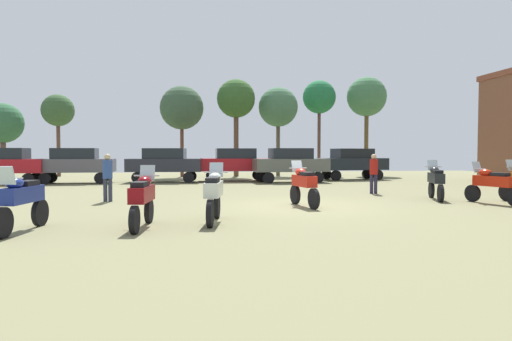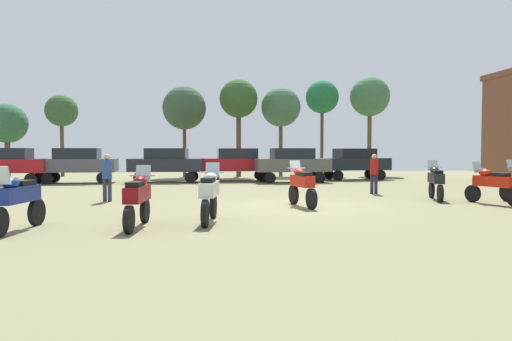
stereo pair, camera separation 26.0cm
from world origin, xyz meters
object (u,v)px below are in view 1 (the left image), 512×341
motorcycle_1 (142,198)px  tree_3 (367,97)px  car_1 (165,162)px  motorcycle_9 (22,199)px  person_2 (374,171)px  motorcycle_5 (214,193)px  car_5 (75,163)px  car_4 (352,162)px  car_3 (290,162)px  tree_7 (278,108)px  motorcycle_8 (304,184)px  tree_4 (236,100)px  car_6 (236,162)px  motorcycle_7 (493,183)px  car_2 (4,163)px  tree_1 (58,111)px  person_1 (108,174)px  tree_5 (3,124)px  tree_2 (182,108)px  tree_6 (319,98)px  motorcycle_2 (436,180)px

motorcycle_1 → tree_3: bearing=63.8°
motorcycle_1 → car_1: size_ratio=0.48×
motorcycle_9 → person_2: 13.79m
person_2 → motorcycle_5: bearing=69.5°
person_2 → car_5: bearing=-5.7°
car_1 → car_4: (11.79, 0.96, 0.00)m
car_3 → tree_7: 8.78m
motorcycle_8 → tree_4: 19.30m
car_4 → car_6: same height
tree_3 → person_2: bearing=-110.2°
motorcycle_7 → car_2: size_ratio=0.50×
car_1 → tree_1: 11.47m
person_1 → tree_5: size_ratio=0.33×
motorcycle_8 → tree_7: size_ratio=0.32×
tree_1 → tree_2: 9.05m
motorcycle_5 → car_3: bearing=79.7°
car_4 → tree_6: 8.09m
car_5 → person_2: 16.62m
car_5 → tree_3: size_ratio=0.57×
tree_4 → motorcycle_7: bearing=-69.2°
motorcycle_7 → car_1: 17.48m
car_5 → tree_5: size_ratio=0.83×
car_5 → tree_2: 9.10m
car_4 → tree_2: tree_2 is taller
motorcycle_1 → tree_6: tree_6 is taller
motorcycle_5 → tree_3: bearing=69.3°
tree_7 → car_3: bearing=-95.1°
motorcycle_2 → person_2: person_2 is taller
tree_2 → car_5: bearing=-134.7°
car_5 → car_6: bearing=-88.3°
car_1 → tree_3: bearing=-59.7°
car_2 → tree_1: tree_1 is taller
car_3 → car_5: bearing=83.5°
motorcycle_1 → motorcycle_5: motorcycle_5 is taller
motorcycle_2 → car_5: bearing=162.2°
car_1 → tree_3: 17.31m
motorcycle_9 → car_5: size_ratio=0.51×
motorcycle_2 → tree_2: (-9.81, 17.01, 4.18)m
motorcycle_5 → motorcycle_1: bearing=-151.4°
motorcycle_2 → car_2: car_2 is taller
tree_2 → tree_3: size_ratio=0.85×
motorcycle_7 → tree_2: bearing=103.3°
motorcycle_7 → person_1: size_ratio=1.27×
tree_4 → tree_6: size_ratio=0.96×
car_5 → tree_7: 15.29m
motorcycle_1 → motorcycle_7: 11.81m
motorcycle_9 → tree_2: 22.71m
motorcycle_8 → tree_1: bearing=113.3°
tree_3 → car_4: bearing=-118.6°
motorcycle_9 → person_2: bearing=-137.0°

